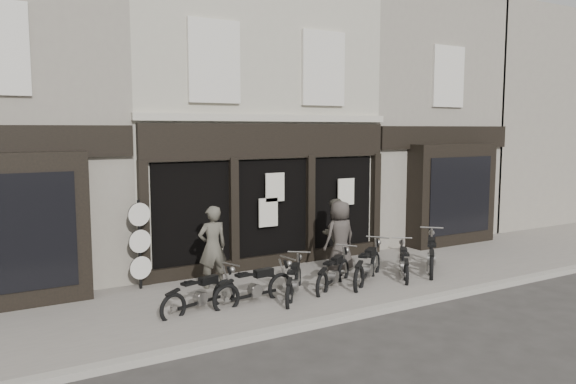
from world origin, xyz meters
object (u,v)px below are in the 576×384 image
man_left (212,247)px  man_right (340,236)px  motorcycle_2 (294,285)px  motorcycle_3 (334,276)px  motorcycle_4 (368,269)px  motorcycle_6 (431,258)px  motorcycle_5 (404,265)px  man_centre (334,233)px  advert_sign_post (140,248)px  motorcycle_0 (201,297)px  motorcycle_1 (255,290)px

man_left → man_right: bearing=173.8°
motorcycle_2 → motorcycle_3: (1.18, 0.17, 0.01)m
motorcycle_4 → motorcycle_6: bearing=-35.7°
motorcycle_5 → man_left: bearing=110.2°
man_centre → advert_sign_post: bearing=-23.4°
motorcycle_2 → motorcycle_0: bearing=124.5°
motorcycle_6 → man_left: bearing=120.4°
man_left → motorcycle_1: bearing=101.5°
motorcycle_3 → man_left: bearing=117.1°
man_left → advert_sign_post: size_ratio=0.88×
motorcycle_2 → motorcycle_4: 2.14m
motorcycle_2 → man_left: (-1.27, 1.53, 0.70)m
advert_sign_post → man_centre: bearing=-15.8°
man_right → advert_sign_post: (-4.86, 1.02, 0.03)m
motorcycle_1 → man_left: 1.66m
motorcycle_0 → motorcycle_4: size_ratio=0.99×
motorcycle_4 → advert_sign_post: (-4.87, 2.14, 0.64)m
motorcycle_3 → man_right: size_ratio=0.96×
motorcycle_0 → motorcycle_3: size_ratio=1.07×
motorcycle_6 → man_centre: 2.59m
motorcycle_0 → motorcycle_1: (1.18, -0.12, 0.02)m
motorcycle_6 → motorcycle_4: bearing=135.3°
man_right → motorcycle_1: bearing=16.6°
motorcycle_3 → motorcycle_5: 2.10m
motorcycle_2 → man_right: man_right is taller
motorcycle_5 → man_right: bearing=82.7°
motorcycle_6 → man_right: size_ratio=0.98×
man_right → motorcycle_5: bearing=130.4°
advert_sign_post → motorcycle_4: bearing=-33.9°
motorcycle_0 → advert_sign_post: bearing=89.0°
motorcycle_5 → man_centre: 2.03m
motorcycle_6 → man_right: (-2.13, 1.09, 0.60)m
motorcycle_3 → motorcycle_5: size_ratio=1.06×
motorcycle_2 → advert_sign_post: advert_sign_post is taller
man_right → motorcycle_3: bearing=43.9°
motorcycle_3 → motorcycle_5: (2.10, -0.07, -0.01)m
motorcycle_0 → motorcycle_5: bearing=-18.5°
motorcycle_3 → man_left: man_left is taller
motorcycle_1 → motorcycle_6: motorcycle_6 is taller
man_right → motorcycle_4: bearing=85.9°
motorcycle_1 → man_left: bearing=95.4°
motorcycle_5 → advert_sign_post: 6.42m
motorcycle_0 → advert_sign_post: (-0.63, 2.09, 0.69)m
man_centre → motorcycle_2: bearing=19.5°
motorcycle_1 → man_right: (3.06, 1.19, 0.65)m
motorcycle_1 → motorcycle_2: bearing=-10.5°
man_centre → man_right: man_right is taller
motorcycle_0 → motorcycle_2: (2.11, -0.17, 0.00)m
motorcycle_1 → man_right: man_right is taller
motorcycle_2 → advert_sign_post: 3.61m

